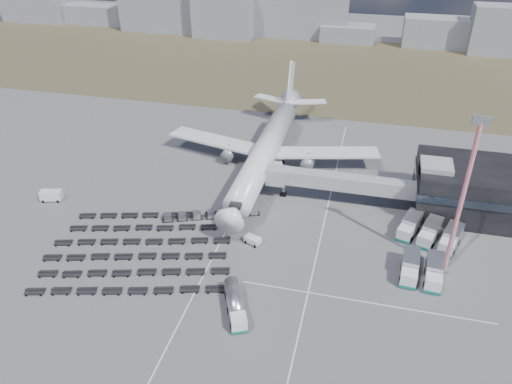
# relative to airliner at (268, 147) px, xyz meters

# --- Properties ---
(ground) EXTENTS (420.00, 420.00, 0.00)m
(ground) POSITION_rel_airliner_xyz_m (0.00, -32.38, -5.29)
(ground) COLOR #565659
(ground) RESTS_ON ground
(grass_strip) EXTENTS (420.00, 90.00, 0.01)m
(grass_strip) POSITION_rel_airliner_xyz_m (0.00, 77.62, -5.29)
(grass_strip) COLOR #443B28
(grass_strip) RESTS_ON ground
(lane_markings) EXTENTS (47.12, 110.00, 0.01)m
(lane_markings) POSITION_rel_airliner_xyz_m (9.77, -29.38, -5.29)
(lane_markings) COLOR silver
(lane_markings) RESTS_ON ground
(terminal) EXTENTS (30.40, 16.40, 11.00)m
(terminal) POSITION_rel_airliner_xyz_m (47.77, -8.41, -0.04)
(terminal) COLOR black
(terminal) RESTS_ON ground
(jet_bridge) EXTENTS (30.30, 3.80, 7.05)m
(jet_bridge) POSITION_rel_airliner_xyz_m (15.90, -11.95, -0.24)
(jet_bridge) COLOR #939399
(jet_bridge) RESTS_ON ground
(airliner) EXTENTS (51.59, 64.53, 17.62)m
(airliner) POSITION_rel_airliner_xyz_m (0.00, 0.00, 0.00)
(airliner) COLOR white
(airliner) RESTS_ON ground
(skyline) EXTENTS (298.89, 22.63, 21.99)m
(skyline) POSITION_rel_airliner_xyz_m (-6.34, 120.05, 3.11)
(skyline) COLOR gray
(skyline) RESTS_ON ground
(fuel_tanker) EXTENTS (6.18, 9.94, 3.16)m
(fuel_tanker) POSITION_rel_airliner_xyz_m (5.66, -47.38, -3.71)
(fuel_tanker) COLOR white
(fuel_tanker) RESTS_ON ground
(pushback_tug) EXTENTS (3.52, 2.79, 1.41)m
(pushback_tug) POSITION_rel_airliner_xyz_m (4.00, -29.74, -4.59)
(pushback_tug) COLOR white
(pushback_tug) RESTS_ON ground
(utility_van) EXTENTS (4.75, 3.01, 2.34)m
(utility_van) POSITION_rel_airliner_xyz_m (-40.90, -25.42, -4.12)
(utility_van) COLOR white
(utility_van) RESTS_ON ground
(catering_truck) EXTENTS (4.37, 6.35, 2.70)m
(catering_truck) POSITION_rel_airliner_xyz_m (2.41, -1.49, -3.91)
(catering_truck) COLOR white
(catering_truck) RESTS_ON ground
(service_trucks_near) EXTENTS (7.25, 8.46, 3.20)m
(service_trucks_near) POSITION_rel_airliner_xyz_m (33.90, -32.08, -3.55)
(service_trucks_near) COLOR white
(service_trucks_near) RESTS_ON ground
(service_trucks_far) EXTENTS (12.33, 10.78, 3.15)m
(service_trucks_far) POSITION_rel_airliner_xyz_m (35.75, -20.65, -3.58)
(service_trucks_far) COLOR white
(service_trucks_far) RESTS_ON ground
(uld_row) EXTENTS (18.69, 8.48, 1.51)m
(uld_row) POSITION_rel_airliner_xyz_m (-6.15, -23.58, -4.39)
(uld_row) COLOR black
(uld_row) RESTS_ON ground
(baggage_dollies) EXTENTS (36.60, 31.06, 0.76)m
(baggage_dollies) POSITION_rel_airliner_xyz_m (-15.86, -37.07, -4.91)
(baggage_dollies) COLOR black
(baggage_dollies) RESTS_ON ground
(floodlight_mast) EXTENTS (2.64, 2.20, 28.43)m
(floodlight_mast) POSITION_rel_airliner_xyz_m (38.04, -28.91, 8.96)
(floodlight_mast) COLOR red
(floodlight_mast) RESTS_ON ground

